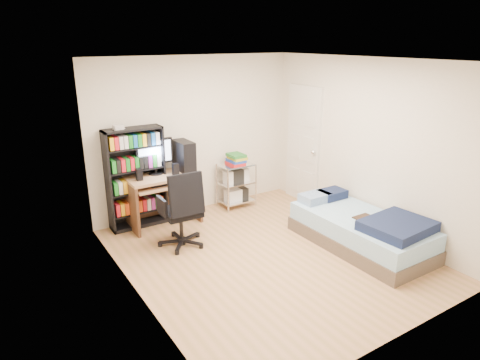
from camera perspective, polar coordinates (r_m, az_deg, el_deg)
room at (r=5.29m, az=3.90°, el=2.02°), size 3.58×4.08×2.58m
media_shelf at (r=6.52m, az=-13.72°, el=0.39°), size 0.85×0.28×1.58m
computer_desk at (r=6.61m, az=-9.67°, el=0.30°), size 1.05×0.61×1.32m
office_chair at (r=5.91m, az=-7.69°, el=-5.64°), size 0.66×0.66×1.09m
wire_cart at (r=7.15m, az=-0.51°, el=1.00°), size 0.57×0.41×0.92m
bed at (r=6.12m, az=15.95°, el=-6.41°), size 0.97×1.95×0.55m
door at (r=7.42m, az=8.44°, el=4.65°), size 0.12×0.80×2.00m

